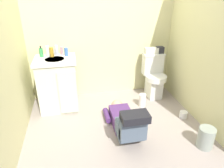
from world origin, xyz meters
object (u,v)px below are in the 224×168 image
at_px(vanity_cabinet, 58,84).
at_px(paper_towel_roll, 142,100).
at_px(soap_dispenser, 41,52).
at_px(bottle_blue, 66,52).
at_px(bottle_clear, 57,50).
at_px(trash_can, 206,138).
at_px(toilet, 154,76).
at_px(faucet, 55,52).
at_px(bottle_pink, 62,51).
at_px(toilet_paper_roll, 183,115).
at_px(bottle_white, 48,51).
at_px(toiletry_bag, 160,50).
at_px(bottle_amber, 52,52).
at_px(tissue_box, 151,51).
at_px(person_plumber, 125,121).

distance_m(vanity_cabinet, paper_towel_roll, 1.36).
bearing_deg(soap_dispenser, bottle_blue, -2.36).
distance_m(bottle_clear, trash_can, 2.36).
height_order(toilet, faucet, faucet).
bearing_deg(faucet, bottle_pink, 8.00).
relative_size(toilet, bottle_pink, 5.94).
height_order(toilet, toilet_paper_roll, toilet).
xyz_separation_m(bottle_white, paper_towel_roll, (1.40, -0.35, -0.80)).
relative_size(bottle_white, bottle_clear, 1.03).
bearing_deg(bottle_white, bottle_blue, -1.41).
distance_m(toilet, toiletry_bag, 0.46).
relative_size(toiletry_bag, bottle_blue, 1.03).
distance_m(bottle_white, bottle_amber, 0.06).
bearing_deg(tissue_box, paper_towel_roll, -121.88).
xyz_separation_m(vanity_cabinet, person_plumber, (0.86, -0.82, -0.24)).
bearing_deg(bottle_blue, tissue_box, 2.57).
height_order(faucet, bottle_pink, bottle_pink).
bearing_deg(bottle_pink, bottle_blue, -36.51).
bearing_deg(toilet_paper_roll, paper_towel_roll, 138.53).
xyz_separation_m(bottle_clear, bottle_blue, (0.14, -0.04, -0.02)).
xyz_separation_m(toiletry_bag, bottle_pink, (-1.61, -0.01, 0.08)).
height_order(bottle_amber, bottle_blue, bottle_amber).
relative_size(vanity_cabinet, bottle_amber, 5.76).
bearing_deg(paper_towel_roll, bottle_amber, 165.74).
relative_size(soap_dispenser, toilet_paper_roll, 1.51).
relative_size(person_plumber, toilet_paper_roll, 9.68).
bearing_deg(toilet, bottle_white, 178.83).
xyz_separation_m(faucet, bottle_amber, (-0.04, -0.04, 0.02)).
height_order(toilet, tissue_box, tissue_box).
bearing_deg(bottle_amber, toiletry_bag, 2.22).
height_order(faucet, toilet_paper_roll, faucet).
distance_m(bottle_white, toilet_paper_roll, 2.22).
bearing_deg(person_plumber, bottle_amber, 134.40).
height_order(bottle_white, bottle_pink, bottle_white).
relative_size(tissue_box, bottle_clear, 1.37).
bearing_deg(bottle_clear, bottle_blue, -16.49).
xyz_separation_m(toiletry_bag, bottle_clear, (-1.68, -0.02, 0.10)).
relative_size(toiletry_bag, trash_can, 0.47).
relative_size(toilet, bottle_white, 4.53).
height_order(person_plumber, bottle_blue, bottle_blue).
distance_m(toiletry_bag, bottle_clear, 1.68).
relative_size(person_plumber, tissue_box, 4.84).
xyz_separation_m(faucet, toilet_paper_roll, (1.80, -0.82, -0.82)).
bearing_deg(bottle_pink, tissue_box, 0.50).
xyz_separation_m(bottle_blue, paper_towel_roll, (1.13, -0.35, -0.77)).
xyz_separation_m(vanity_cabinet, bottle_clear, (0.03, 0.15, 0.48)).
bearing_deg(person_plumber, faucet, 131.89).
bearing_deg(bottle_clear, bottle_white, -164.11).
height_order(toilet, soap_dispenser, soap_dispenser).
height_order(bottle_blue, trash_can, bottle_blue).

